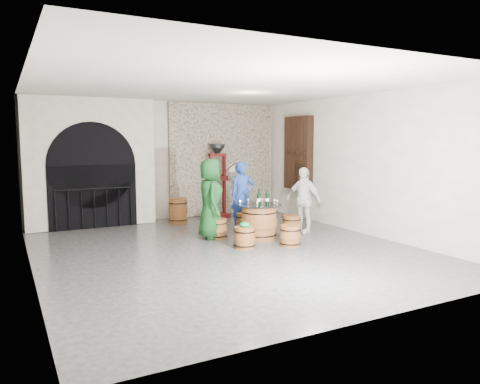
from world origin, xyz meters
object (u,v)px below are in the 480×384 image
barrel_stool_far (245,222)px  person_blue (242,196)px  barrel_stool_right (291,225)px  person_green (211,199)px  barrel_stool_left (217,229)px  wine_bottle_left (259,199)px  barrel_stool_near_right (290,236)px  barrel_table (259,222)px  barrel_stool_near_left (245,237)px  wine_bottle_right (259,197)px  wine_bottle_center (267,198)px  side_barrel (178,211)px  person_white (303,200)px  corking_press (218,175)px

barrel_stool_far → person_blue: person_blue is taller
barrel_stool_right → person_green: 2.00m
barrel_stool_left → wine_bottle_left: size_ratio=1.37×
barrel_stool_near_right → person_green: person_green is taller
barrel_table → barrel_stool_near_left: bearing=-138.4°
wine_bottle_right → wine_bottle_center: bearing=-69.5°
barrel_stool_left → wine_bottle_right: (0.89, -0.30, 0.68)m
barrel_stool_near_right → wine_bottle_center: 1.08m
person_green → wine_bottle_right: bearing=-93.2°
person_green → side_barrel: person_green is taller
barrel_stool_right → person_blue: size_ratio=0.27×
barrel_table → barrel_stool_near_left: size_ratio=2.22×
barrel_stool_far → person_white: bearing=-35.3°
wine_bottle_center → barrel_stool_near_left: bearing=-146.9°
wine_bottle_center → corking_press: size_ratio=0.16×
barrel_stool_far → barrel_stool_near_right: (0.08, -1.80, 0.00)m
barrel_stool_left → wine_bottle_center: bearing=-28.1°
person_green → wine_bottle_right: size_ratio=5.41×
barrel_table → wine_bottle_right: size_ratio=3.03×
person_white → barrel_stool_right: bearing=-105.6°
barrel_stool_left → person_green: person_green is taller
barrel_table → barrel_stool_near_left: barrel_table is taller
corking_press → person_blue: bearing=-100.8°
person_white → side_barrel: person_white is taller
wine_bottle_right → barrel_stool_near_right: bearing=-83.1°
barrel_stool_near_right → barrel_table: bearing=104.0°
barrel_table → wine_bottle_left: wine_bottle_left is taller
wine_bottle_center → person_green: bearing=151.6°
person_green → person_blue: 1.23m
wine_bottle_left → person_blue: bearing=80.3°
barrel_stool_near_right → wine_bottle_right: bearing=96.9°
barrel_stool_near_right → person_white: (1.04, 1.01, 0.55)m
barrel_stool_far → wine_bottle_right: size_ratio=1.37×
person_blue → wine_bottle_right: (-0.08, -0.94, 0.07)m
barrel_stool_far → person_blue: size_ratio=0.27×
wine_bottle_right → barrel_stool_near_left: bearing=-135.2°
person_blue → wine_bottle_center: size_ratio=5.08×
person_white → corking_press: bearing=176.9°
barrel_table → barrel_stool_near_right: barrel_table is taller
side_barrel → person_blue: bearing=-53.3°
barrel_stool_left → wine_bottle_center: wine_bottle_center is taller
barrel_stool_left → barrel_stool_right: size_ratio=1.00×
person_green → wine_bottle_right: (1.01, -0.37, 0.01)m
barrel_stool_near_right → wine_bottle_left: 1.15m
person_green → wine_bottle_left: bearing=-103.5°
wine_bottle_left → person_white: bearing=5.1°
barrel_table → barrel_stool_left: barrel_table is taller
corking_press → wine_bottle_center: bearing=-98.6°
person_blue → wine_bottle_right: bearing=-87.1°
barrel_stool_near_right → person_white: bearing=44.3°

